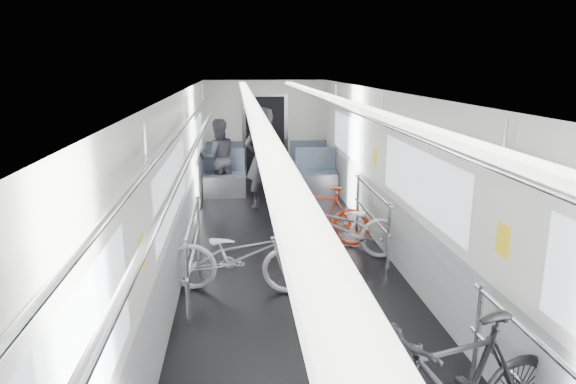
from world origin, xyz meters
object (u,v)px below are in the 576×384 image
(bike_left_far, at_px, (239,256))
(bike_aisle, at_px, (275,186))
(bike_right_far, at_px, (320,215))
(bike_right_mid, at_px, (340,226))
(person_standing, at_px, (263,159))
(person_seated, at_px, (218,158))

(bike_left_far, distance_m, bike_aisle, 3.80)
(bike_left_far, relative_size, bike_right_far, 1.13)
(bike_left_far, xyz_separation_m, bike_right_mid, (1.48, 1.03, 0.00))
(person_standing, bearing_deg, bike_left_far, 63.75)
(bike_left_far, relative_size, bike_aisle, 1.01)
(bike_right_far, relative_size, bike_aisle, 0.89)
(bike_right_far, xyz_separation_m, bike_aisle, (-0.55, 2.09, -0.01))
(person_seated, bearing_deg, bike_right_mid, 100.91)
(bike_left_far, height_order, bike_aisle, bike_left_far)
(bike_right_far, height_order, person_standing, person_standing)
(bike_right_mid, xyz_separation_m, bike_aisle, (-0.75, 2.69, -0.01))
(person_standing, bearing_deg, bike_right_mid, 90.59)
(bike_left_far, relative_size, person_seated, 1.07)
(person_standing, bearing_deg, bike_aisle, 138.39)
(bike_right_far, relative_size, person_seated, 0.94)
(bike_right_mid, bearing_deg, person_standing, -149.25)
(bike_left_far, relative_size, person_standing, 0.90)
(bike_left_far, height_order, person_seated, person_seated)
(bike_left_far, height_order, bike_right_mid, bike_right_mid)
(bike_right_far, distance_m, person_standing, 2.39)
(bike_right_mid, bearing_deg, person_seated, -142.79)
(bike_aisle, relative_size, person_seated, 1.06)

